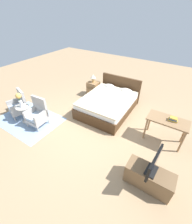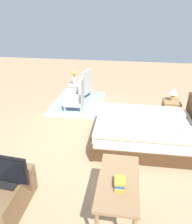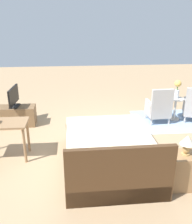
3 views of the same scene
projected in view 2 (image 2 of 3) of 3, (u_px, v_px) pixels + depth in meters
The scene contains 13 objects.
ground_plane at pixel (95, 139), 4.96m from camera, with size 16.00×16.00×0.00m, color #A38460.
floor_rug at pixel (78, 102), 6.87m from camera, with size 2.10×1.50×0.01m.
bed at pixel (147, 132), 4.70m from camera, with size 1.63×2.18×0.96m.
armchair_by_window_left at pixel (83, 86), 7.11m from camera, with size 0.68×0.68×0.92m.
armchair_by_window_right at pixel (76, 97), 6.26m from camera, with size 0.57×0.57×0.92m.
side_table at pixel (75, 91), 6.72m from camera, with size 0.40×0.40×0.58m.
flower_vase at pixel (74, 75), 6.50m from camera, with size 0.17×0.17×0.48m.
nightstand at pixel (170, 111), 5.59m from camera, with size 0.44×0.41×0.60m.
table_lamp at pixel (173, 93), 5.37m from camera, with size 0.22×0.22×0.33m.
tv_stand at pixel (10, 197), 3.15m from camera, with size 0.96×0.40×0.49m.
tv_flatscreen at pixel (4, 170), 2.93m from camera, with size 0.22×0.70×0.49m.
vanity_desk at pixel (118, 187), 2.81m from camera, with size 1.04×0.52×0.75m.
book_stack at pixel (120, 183), 2.65m from camera, with size 0.23×0.14×0.10m.
Camera 2 is at (4.14, 0.67, 2.73)m, focal length 35.00 mm.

